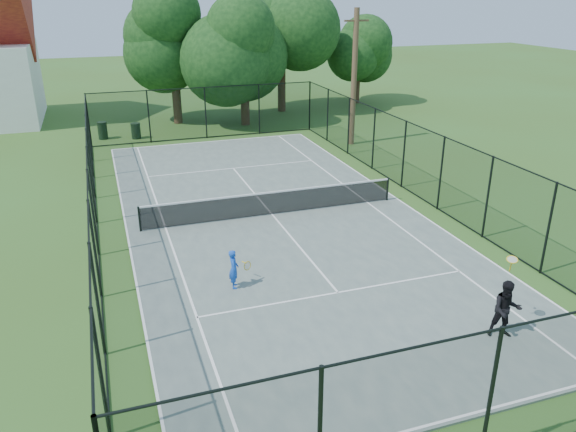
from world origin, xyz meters
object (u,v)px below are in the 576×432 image
object	(u,v)px
trash_bin_left	(103,130)
utility_pole	(354,77)
player_blue	(234,269)
trash_bin_right	(136,131)
tennis_net	(272,202)
player_black	(506,309)

from	to	relation	value
trash_bin_left	utility_pole	world-z (taller)	utility_pole
trash_bin_left	player_blue	world-z (taller)	player_blue
trash_bin_right	player_blue	distance (m)	19.38
tennis_net	utility_pole	bearing A→B (deg)	50.06
trash_bin_left	trash_bin_right	distance (m)	1.93
utility_pole	trash_bin_left	bearing A→B (deg)	156.67
tennis_net	utility_pole	world-z (taller)	utility_pole
trash_bin_right	utility_pole	size ratio (longest dim) A/B	0.12
trash_bin_left	trash_bin_right	size ratio (longest dim) A/B	1.11
trash_bin_right	player_black	distance (m)	25.00
player_blue	trash_bin_right	bearing A→B (deg)	93.58
trash_bin_left	player_blue	size ratio (longest dim) A/B	0.85
tennis_net	player_black	bearing A→B (deg)	-72.50
tennis_net	trash_bin_right	distance (m)	14.79
tennis_net	player_black	xyz separation A→B (m)	(3.07, -9.74, 0.26)
trash_bin_right	player_blue	bearing A→B (deg)	-86.42
tennis_net	player_blue	xyz separation A→B (m)	(-2.75, -5.10, 0.08)
tennis_net	trash_bin_right	bearing A→B (deg)	105.55
tennis_net	player_blue	world-z (taller)	player_blue
trash_bin_left	player_black	bearing A→B (deg)	-70.05
trash_bin_left	player_black	world-z (taller)	player_black
trash_bin_left	player_black	size ratio (longest dim) A/B	0.50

